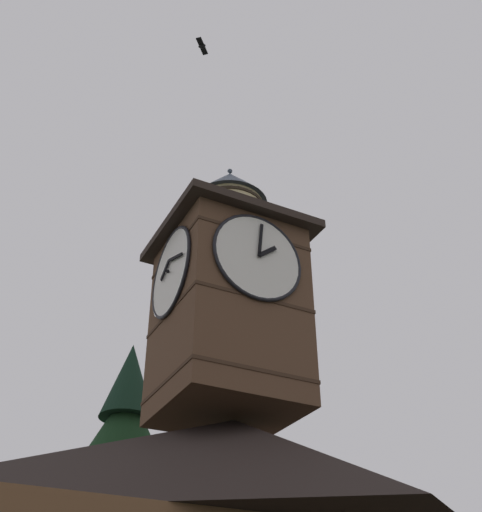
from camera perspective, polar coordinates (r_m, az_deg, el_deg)
The scene contains 2 objects.
clock_tower at distance 18.56m, azimuth -1.14°, elevation -3.58°, with size 4.14×4.14×8.26m.
flying_bird_high at distance 20.05m, azimuth -3.41°, elevation 17.74°, with size 0.54×0.55×0.12m.
Camera 1 is at (5.72, 13.07, 1.82)m, focal length 46.07 mm.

